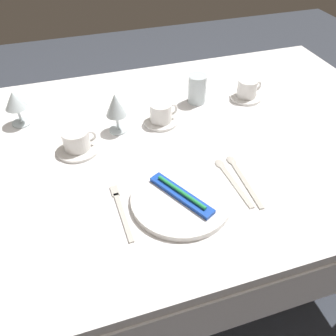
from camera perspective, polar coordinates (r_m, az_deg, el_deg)
name	(u,v)px	position (r m, az deg, el deg)	size (l,w,h in m)	color
ground_plane	(165,264)	(1.72, -0.52, -15.61)	(6.00, 6.00, 0.00)	#383D47
dining_table	(164,160)	(1.21, -0.70, 1.30)	(1.80, 1.11, 0.74)	white
dinner_plate	(181,199)	(0.96, 2.18, -5.09)	(0.28, 0.28, 0.02)	white
toothbrush_package	(181,195)	(0.94, 2.21, -4.40)	(0.13, 0.20, 0.02)	blue
fork_outer	(121,209)	(0.95, -7.77, -6.78)	(0.03, 0.21, 0.00)	beige
spoon_soup	(229,176)	(1.04, 10.05, -1.37)	(0.03, 0.21, 0.01)	beige
spoon_dessert	(240,174)	(1.06, 11.83, -1.01)	(0.03, 0.23, 0.01)	beige
saucer_left	(78,148)	(1.16, -14.61, 3.13)	(0.14, 0.14, 0.01)	white
coffee_cup_left	(77,139)	(1.14, -14.85, 4.58)	(0.11, 0.09, 0.06)	white
saucer_right	(161,121)	(1.25, -1.16, 7.71)	(0.12, 0.12, 0.01)	white
coffee_cup_right	(161,112)	(1.23, -1.11, 9.22)	(0.10, 0.08, 0.07)	white
saucer_far	(246,97)	(1.42, 12.68, 11.36)	(0.12, 0.12, 0.01)	white
coffee_cup_far	(247,88)	(1.41, 12.98, 12.72)	(0.10, 0.08, 0.07)	white
wine_glass_centre	(116,106)	(1.17, -8.63, 10.04)	(0.07, 0.07, 0.14)	silver
wine_glass_left	(15,102)	(1.31, -23.94, 9.94)	(0.08, 0.08, 0.13)	silver
drink_tumbler	(197,89)	(1.35, 4.84, 12.88)	(0.07, 0.07, 0.11)	silver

